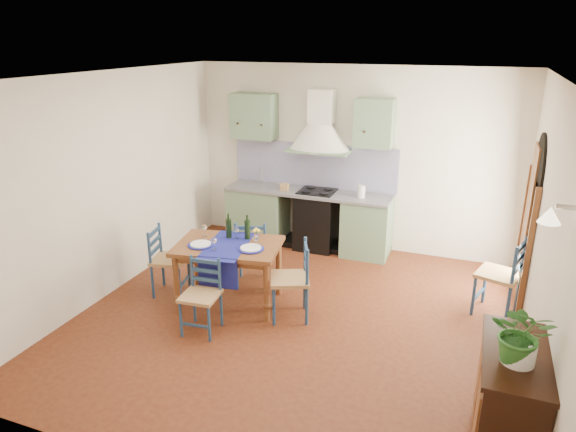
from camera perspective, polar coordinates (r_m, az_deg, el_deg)
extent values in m
plane|color=#49190F|center=(6.23, 0.86, -11.36)|extent=(5.00, 5.00, 0.00)
cube|color=silver|center=(7.96, 7.12, 6.28)|extent=(5.00, 0.04, 2.80)
cube|color=slate|center=(8.39, -3.31, 0.27)|extent=(0.90, 0.60, 0.88)
cube|color=slate|center=(7.87, 8.75, -1.26)|extent=(0.70, 0.60, 0.88)
cube|color=black|center=(8.06, 3.20, -0.56)|extent=(0.60, 0.58, 0.88)
cube|color=gray|center=(7.96, 2.23, 2.69)|extent=(2.60, 0.64, 0.04)
cube|color=silver|center=(8.26, -3.37, 3.26)|extent=(0.45, 0.40, 0.03)
cylinder|color=silver|center=(8.37, -2.89, 4.60)|extent=(0.02, 0.02, 0.26)
cube|color=black|center=(7.91, 3.26, 2.75)|extent=(0.55, 0.48, 0.02)
cube|color=black|center=(8.29, 2.26, -2.92)|extent=(2.60, 0.50, 0.08)
cube|color=#0C0A58|center=(8.11, 2.89, 5.65)|extent=(2.65, 0.05, 0.68)
cube|color=slate|center=(8.18, -3.80, 11.02)|extent=(0.70, 0.34, 0.70)
cube|color=slate|center=(7.60, 9.57, 10.15)|extent=(0.55, 0.34, 0.70)
cone|color=silver|center=(7.77, 3.52, 8.71)|extent=(0.96, 0.96, 0.40)
cube|color=silver|center=(7.78, 3.79, 12.08)|extent=(0.36, 0.30, 0.50)
cube|color=silver|center=(5.39, 26.80, -2.16)|extent=(0.04, 5.00, 2.80)
cube|color=black|center=(6.89, 25.03, -2.56)|extent=(0.03, 1.00, 1.65)
cylinder|color=black|center=(6.65, 26.03, 4.05)|extent=(0.03, 1.00, 1.00)
cube|color=brown|center=(6.39, 25.05, -4.25)|extent=(0.06, 0.06, 1.65)
cube|color=brown|center=(7.39, 24.62, -1.06)|extent=(0.06, 0.06, 1.65)
cube|color=brown|center=(7.04, 24.99, -0.74)|extent=(0.04, 0.55, 1.96)
cylinder|color=silver|center=(4.10, 28.62, 0.86)|extent=(0.15, 0.04, 0.04)
cone|color=#FFEDC6|center=(4.11, 27.10, 0.10)|extent=(0.16, 0.16, 0.12)
cube|color=silver|center=(6.87, -19.10, 3.24)|extent=(0.04, 5.00, 2.80)
cube|color=silver|center=(5.37, 1.01, 15.31)|extent=(5.00, 5.00, 0.01)
cube|color=brown|center=(6.28, -6.66, -3.38)|extent=(1.38, 1.04, 0.05)
cube|color=brown|center=(6.31, -6.64, -3.92)|extent=(1.23, 0.89, 0.08)
cylinder|color=brown|center=(6.34, -12.27, -7.45)|extent=(0.07, 0.07, 0.74)
cylinder|color=brown|center=(6.91, -10.07, -4.95)|extent=(0.07, 0.07, 0.74)
cylinder|color=brown|center=(6.02, -2.41, -8.53)|extent=(0.07, 0.07, 0.74)
cylinder|color=brown|center=(6.62, -1.03, -5.79)|extent=(0.07, 0.07, 0.74)
cube|color=navy|center=(6.23, -6.81, -3.32)|extent=(0.62, 1.01, 0.01)
cube|color=navy|center=(5.98, -7.82, -6.30)|extent=(0.47, 0.09, 0.38)
cylinder|color=navy|center=(6.28, -9.69, -3.17)|extent=(0.31, 0.31, 0.01)
cylinder|color=white|center=(6.27, -9.69, -3.09)|extent=(0.25, 0.25, 0.01)
cylinder|color=navy|center=(6.09, -4.15, -3.64)|extent=(0.31, 0.31, 0.01)
cylinder|color=white|center=(6.09, -4.15, -3.55)|extent=(0.25, 0.25, 0.01)
cylinder|color=black|center=(6.42, -6.61, -1.11)|extent=(0.07, 0.07, 0.32)
cylinder|color=black|center=(6.35, -4.55, -1.26)|extent=(0.07, 0.07, 0.32)
cylinder|color=white|center=(6.31, -3.55, -2.35)|extent=(0.05, 0.05, 0.10)
sphere|color=yellow|center=(6.28, -3.57, -1.59)|extent=(0.10, 0.10, 0.10)
cylinder|color=navy|center=(5.92, -11.83, -11.19)|extent=(0.03, 0.03, 0.43)
cylinder|color=navy|center=(6.08, -10.50, -7.97)|extent=(0.03, 0.03, 0.85)
cylinder|color=navy|center=(5.78, -8.76, -11.77)|extent=(0.03, 0.03, 0.43)
cylinder|color=navy|center=(5.95, -7.52, -8.45)|extent=(0.03, 0.03, 0.85)
cube|color=#A78551|center=(5.87, -9.73, -8.73)|extent=(0.43, 0.43, 0.04)
cube|color=navy|center=(5.95, -9.10, -7.00)|extent=(0.36, 0.05, 0.04)
cube|color=navy|center=(5.90, -9.15, -6.01)|extent=(0.36, 0.05, 0.04)
cube|color=navy|center=(5.85, -9.21, -5.01)|extent=(0.36, 0.05, 0.04)
cube|color=navy|center=(5.87, -10.29, -11.87)|extent=(0.34, 0.06, 0.02)
cylinder|color=navy|center=(7.12, -2.30, -5.05)|extent=(0.04, 0.04, 0.48)
cylinder|color=navy|center=(6.69, -2.55, -4.60)|extent=(0.04, 0.04, 0.94)
cylinder|color=navy|center=(7.16, -5.30, -5.00)|extent=(0.04, 0.04, 0.48)
cylinder|color=navy|center=(6.73, -5.74, -4.54)|extent=(0.04, 0.04, 0.94)
cube|color=#A78551|center=(6.87, -4.00, -3.74)|extent=(0.55, 0.55, 0.04)
cube|color=navy|center=(6.65, -4.18, -3.34)|extent=(0.38, 0.15, 0.05)
cube|color=navy|center=(6.60, -4.21, -2.34)|extent=(0.38, 0.15, 0.05)
cube|color=navy|center=(6.55, -4.24, -1.33)|extent=(0.38, 0.15, 0.05)
cube|color=navy|center=(7.16, -3.79, -5.41)|extent=(0.36, 0.15, 0.03)
cylinder|color=navy|center=(6.67, -11.95, -7.38)|extent=(0.04, 0.04, 0.46)
cylinder|color=navy|center=(6.70, -14.99, -5.41)|extent=(0.04, 0.04, 0.90)
cylinder|color=navy|center=(6.97, -10.96, -6.07)|extent=(0.04, 0.04, 0.46)
cylinder|color=navy|center=(7.00, -13.87, -4.20)|extent=(0.04, 0.04, 0.90)
cube|color=#A78551|center=(6.78, -13.02, -4.72)|extent=(0.50, 0.50, 0.04)
cube|color=navy|center=(6.79, -14.52, -3.64)|extent=(0.11, 0.38, 0.04)
cube|color=navy|center=(6.75, -14.60, -2.70)|extent=(0.11, 0.38, 0.04)
cube|color=navy|center=(6.71, -14.69, -1.75)|extent=(0.11, 0.38, 0.04)
cube|color=navy|center=(6.84, -11.42, -7.09)|extent=(0.11, 0.36, 0.02)
cylinder|color=navy|center=(6.33, -1.59, -8.34)|extent=(0.04, 0.04, 0.48)
cylinder|color=navy|center=(6.23, 1.90, -6.41)|extent=(0.04, 0.04, 0.95)
cylinder|color=navy|center=(6.00, -1.58, -10.03)|extent=(0.04, 0.04, 0.48)
cylinder|color=navy|center=(5.90, 2.12, -8.02)|extent=(0.04, 0.04, 0.95)
cube|color=#A78551|center=(6.04, 0.20, -7.00)|extent=(0.58, 0.58, 0.04)
cube|color=navy|center=(6.00, 2.02, -5.84)|extent=(0.18, 0.38, 0.05)
cube|color=navy|center=(5.94, 2.04, -4.74)|extent=(0.18, 0.38, 0.05)
cube|color=navy|center=(5.89, 2.05, -3.62)|extent=(0.18, 0.38, 0.05)
cube|color=navy|center=(6.19, -1.58, -9.59)|extent=(0.17, 0.36, 0.03)
cylinder|color=navy|center=(6.92, 21.01, -7.07)|extent=(0.04, 0.04, 0.51)
cylinder|color=navy|center=(6.74, 24.44, -6.01)|extent=(0.04, 0.04, 0.99)
cylinder|color=navy|center=(6.58, 19.92, -8.35)|extent=(0.04, 0.04, 0.51)
cylinder|color=navy|center=(6.39, 23.52, -7.27)|extent=(0.04, 0.04, 0.99)
cube|color=#A78551|center=(6.59, 22.38, -6.01)|extent=(0.58, 0.58, 0.04)
cube|color=navy|center=(6.50, 24.19, -5.31)|extent=(0.15, 0.41, 0.05)
cube|color=navy|center=(6.45, 24.35, -4.25)|extent=(0.15, 0.41, 0.05)
cube|color=navy|center=(6.40, 24.52, -3.16)|extent=(0.15, 0.41, 0.05)
cube|color=navy|center=(6.78, 20.43, -8.11)|extent=(0.15, 0.39, 0.03)
cube|color=black|center=(4.60, 23.38, -18.40)|extent=(0.45, 1.00, 0.82)
cube|color=black|center=(4.36, 24.14, -13.94)|extent=(0.50, 1.05, 0.04)
cube|color=brown|center=(4.42, 20.23, -20.29)|extent=(0.02, 0.38, 0.63)
cube|color=brown|center=(4.79, 20.40, -16.87)|extent=(0.02, 0.38, 0.63)
cube|color=black|center=(5.20, 20.54, -19.28)|extent=(0.08, 0.08, 0.08)
cube|color=black|center=(5.23, 24.59, -19.64)|extent=(0.08, 0.08, 0.08)
imported|color=#2B6927|center=(4.12, 24.54, -11.84)|extent=(0.45, 0.40, 0.47)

